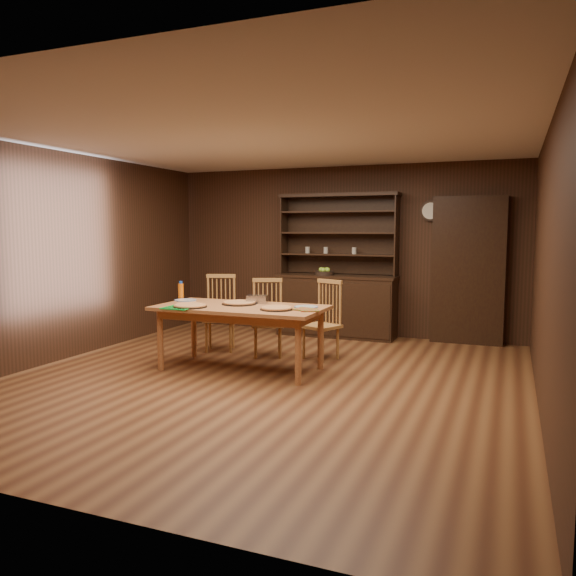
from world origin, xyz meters
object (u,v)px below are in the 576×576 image
at_px(dining_table, 241,313).
at_px(chair_center, 268,315).
at_px(china_hutch, 337,297).
at_px(chair_left, 220,310).
at_px(chair_right, 325,317).
at_px(juice_bottle, 181,291).

height_order(dining_table, chair_center, chair_center).
distance_m(china_hutch, chair_left, 1.93).
bearing_deg(chair_center, dining_table, -112.91).
xyz_separation_m(chair_right, juice_bottle, (-1.72, -0.63, 0.33)).
height_order(chair_center, chair_right, chair_right).
relative_size(chair_left, juice_bottle, 4.44).
relative_size(china_hutch, chair_left, 2.12).
bearing_deg(dining_table, juice_bottle, 163.49).
relative_size(dining_table, chair_center, 1.95).
xyz_separation_m(dining_table, chair_center, (-0.02, 0.83, -0.14)).
height_order(china_hutch, juice_bottle, china_hutch).
relative_size(dining_table, chair_left, 1.90).
height_order(dining_table, chair_right, chair_right).
relative_size(china_hutch, dining_table, 1.12).
relative_size(chair_left, chair_right, 1.02).
height_order(chair_center, juice_bottle, chair_center).
xyz_separation_m(china_hutch, dining_table, (-0.43, -2.42, 0.08)).
relative_size(china_hutch, chair_center, 2.18).
bearing_deg(chair_right, chair_center, -149.96).
height_order(chair_left, chair_right, chair_left).
distance_m(chair_right, juice_bottle, 1.86).
bearing_deg(chair_center, chair_right, -17.22).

